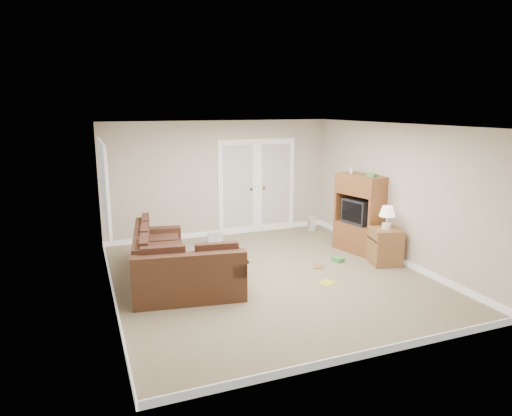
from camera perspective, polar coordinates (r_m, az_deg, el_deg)
name	(u,v)px	position (r m, az deg, el deg)	size (l,w,h in m)	color
floor	(269,277)	(7.73, 1.60, -8.56)	(5.50, 5.50, 0.00)	gray
ceiling	(270,125)	(7.22, 1.72, 10.30)	(5.00, 5.50, 0.02)	white
wall_left	(107,217)	(6.82, -18.08, -1.07)	(0.02, 5.50, 2.50)	beige
wall_right	(396,193)	(8.64, 17.13, 1.77)	(0.02, 5.50, 2.50)	beige
wall_back	(220,179)	(9.92, -4.54, 3.63)	(5.00, 0.02, 2.50)	beige
wall_front	(369,254)	(5.04, 13.97, -5.56)	(5.00, 0.02, 2.50)	beige
baseboards	(269,274)	(7.71, 1.60, -8.21)	(5.00, 5.50, 0.10)	white
french_doors	(257,187)	(10.20, 0.12, 2.69)	(1.80, 0.05, 2.13)	white
window_left	(104,185)	(7.75, -18.42, 2.74)	(0.05, 1.92, 1.42)	white
sectional_sofa	(171,266)	(7.46, -10.54, -7.10)	(1.75, 2.69, 0.77)	#492B1C
coffee_table	(220,259)	(7.93, -4.52, -6.34)	(0.57, 1.02, 0.67)	black
tv_armoire	(360,213)	(9.07, 12.90, -0.63)	(0.72, 1.04, 1.62)	brown
side_cabinet	(385,243)	(8.53, 15.85, -4.27)	(0.61, 0.61, 1.07)	brown
space_heater	(312,224)	(10.53, 6.99, -1.95)	(0.13, 0.11, 0.32)	white
floor_magazine	(327,283)	(7.55, 8.86, -9.21)	(0.26, 0.21, 0.01)	gold
floor_greenbox	(338,259)	(8.56, 10.23, -6.34)	(0.15, 0.20, 0.08)	#439446
floor_book	(314,266)	(8.25, 7.21, -7.20)	(0.17, 0.23, 0.02)	brown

